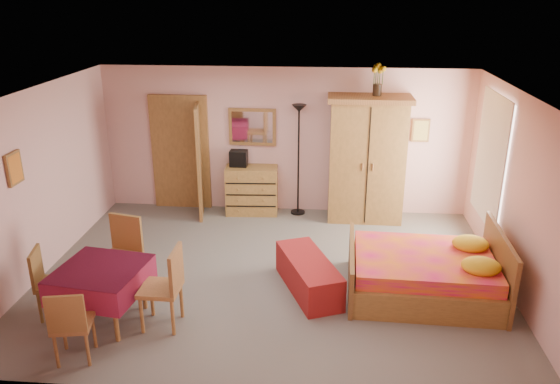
# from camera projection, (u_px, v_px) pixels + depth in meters

# --- Properties ---
(floor) EXTENTS (6.50, 6.50, 0.00)m
(floor) POSITION_uv_depth(u_px,v_px,m) (271.00, 274.00, 7.83)
(floor) COLOR slate
(floor) RESTS_ON ground
(ceiling) EXTENTS (6.50, 6.50, 0.00)m
(ceiling) POSITION_uv_depth(u_px,v_px,m) (270.00, 93.00, 6.92)
(ceiling) COLOR brown
(ceiling) RESTS_ON wall_back
(wall_back) EXTENTS (6.50, 0.10, 2.60)m
(wall_back) POSITION_uv_depth(u_px,v_px,m) (285.00, 141.00, 9.71)
(wall_back) COLOR #E0A7A2
(wall_back) RESTS_ON floor
(wall_front) EXTENTS (6.50, 0.10, 2.60)m
(wall_front) POSITION_uv_depth(u_px,v_px,m) (243.00, 282.00, 5.04)
(wall_front) COLOR #E0A7A2
(wall_front) RESTS_ON floor
(wall_left) EXTENTS (0.10, 5.00, 2.60)m
(wall_left) POSITION_uv_depth(u_px,v_px,m) (40.00, 182.00, 7.63)
(wall_left) COLOR #E0A7A2
(wall_left) RESTS_ON floor
(wall_right) EXTENTS (0.10, 5.00, 2.60)m
(wall_right) POSITION_uv_depth(u_px,v_px,m) (518.00, 197.00, 7.11)
(wall_right) COLOR #E0A7A2
(wall_right) RESTS_ON floor
(doorway) EXTENTS (1.06, 0.12, 2.15)m
(doorway) POSITION_uv_depth(u_px,v_px,m) (181.00, 154.00, 9.93)
(doorway) COLOR #9E6B35
(doorway) RESTS_ON floor
(window) EXTENTS (0.08, 1.40, 1.95)m
(window) POSITION_uv_depth(u_px,v_px,m) (491.00, 159.00, 8.18)
(window) COLOR white
(window) RESTS_ON wall_right
(picture_left) EXTENTS (0.04, 0.32, 0.42)m
(picture_left) POSITION_uv_depth(u_px,v_px,m) (14.00, 168.00, 6.93)
(picture_left) COLOR orange
(picture_left) RESTS_ON wall_left
(picture_back) EXTENTS (0.30, 0.04, 0.40)m
(picture_back) POSITION_uv_depth(u_px,v_px,m) (421.00, 130.00, 9.40)
(picture_back) COLOR #D8BF59
(picture_back) RESTS_ON wall_back
(chest_of_drawers) EXTENTS (0.94, 0.51, 0.87)m
(chest_of_drawers) POSITION_uv_depth(u_px,v_px,m) (252.00, 190.00, 9.83)
(chest_of_drawers) COLOR #AA7B39
(chest_of_drawers) RESTS_ON floor
(wall_mirror) EXTENTS (0.84, 0.07, 0.66)m
(wall_mirror) POSITION_uv_depth(u_px,v_px,m) (252.00, 127.00, 9.64)
(wall_mirror) COLOR silver
(wall_mirror) RESTS_ON wall_back
(stereo) EXTENTS (0.31, 0.23, 0.29)m
(stereo) POSITION_uv_depth(u_px,v_px,m) (239.00, 158.00, 9.71)
(stereo) COLOR black
(stereo) RESTS_ON chest_of_drawers
(floor_lamp) EXTENTS (0.34, 0.34, 1.99)m
(floor_lamp) POSITION_uv_depth(u_px,v_px,m) (298.00, 161.00, 9.61)
(floor_lamp) COLOR black
(floor_lamp) RESTS_ON floor
(wardrobe) EXTENTS (1.40, 0.72, 2.19)m
(wardrobe) POSITION_uv_depth(u_px,v_px,m) (367.00, 159.00, 9.36)
(wardrobe) COLOR olive
(wardrobe) RESTS_ON floor
(sunflower_vase) EXTENTS (0.22, 0.22, 0.53)m
(sunflower_vase) POSITION_uv_depth(u_px,v_px,m) (378.00, 80.00, 8.91)
(sunflower_vase) COLOR #ECB213
(sunflower_vase) RESTS_ON wardrobe
(bed) EXTENTS (2.04, 1.63, 0.92)m
(bed) POSITION_uv_depth(u_px,v_px,m) (424.00, 262.00, 7.19)
(bed) COLOR #D61457
(bed) RESTS_ON floor
(bench) EXTENTS (0.98, 1.45, 0.45)m
(bench) POSITION_uv_depth(u_px,v_px,m) (309.00, 275.00, 7.35)
(bench) COLOR maroon
(bench) RESTS_ON floor
(dining_table) EXTENTS (1.11, 1.11, 0.72)m
(dining_table) POSITION_uv_depth(u_px,v_px,m) (103.00, 294.00, 6.62)
(dining_table) COLOR maroon
(dining_table) RESTS_ON floor
(chair_south) EXTENTS (0.47, 0.47, 0.89)m
(chair_south) POSITION_uv_depth(u_px,v_px,m) (73.00, 323.00, 5.91)
(chair_south) COLOR #A16536
(chair_south) RESTS_ON floor
(chair_north) EXTENTS (0.56, 0.56, 1.03)m
(chair_north) POSITION_uv_depth(u_px,v_px,m) (119.00, 257.00, 7.21)
(chair_north) COLOR #9E6735
(chair_north) RESTS_ON floor
(chair_west) EXTENTS (0.49, 0.49, 0.90)m
(chair_west) POSITION_uv_depth(u_px,v_px,m) (55.00, 283.00, 6.71)
(chair_west) COLOR olive
(chair_west) RESTS_ON floor
(chair_east) EXTENTS (0.47, 0.47, 1.02)m
(chair_east) POSITION_uv_depth(u_px,v_px,m) (160.00, 288.00, 6.48)
(chair_east) COLOR #B0743B
(chair_east) RESTS_ON floor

